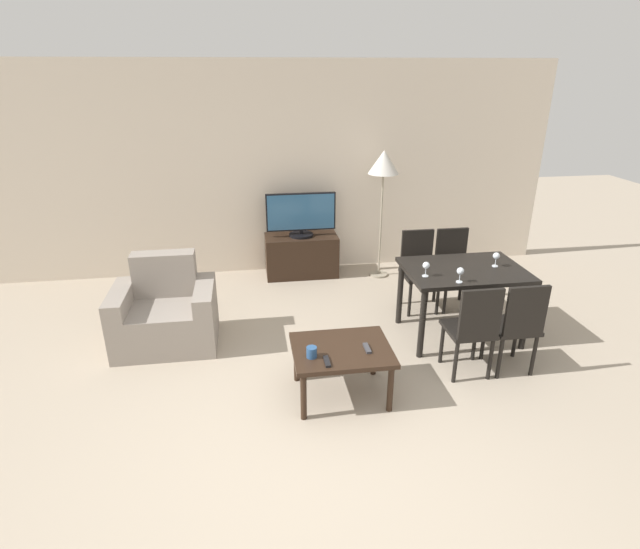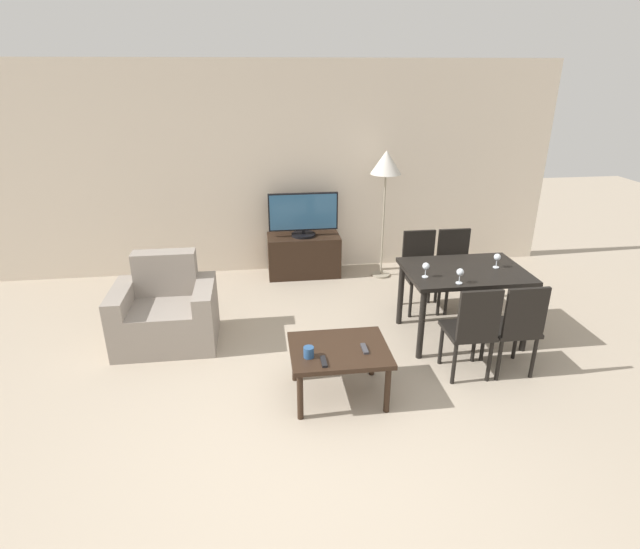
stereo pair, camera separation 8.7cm
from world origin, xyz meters
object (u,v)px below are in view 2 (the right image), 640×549
(wine_glass_right, at_px, (460,273))
(wine_glass_center, at_px, (426,267))
(dining_chair_far_left, at_px, (420,267))
(remote_secondary, at_px, (324,362))
(dining_chair_far, at_px, (455,265))
(remote_primary, at_px, (365,349))
(armchair, at_px, (166,313))
(dining_chair_near, at_px, (472,328))
(dining_table, at_px, (464,278))
(wine_glass_left, at_px, (497,258))
(tv_stand, at_px, (304,255))
(coffee_table, at_px, (339,354))
(cup_white_near, at_px, (309,352))
(dining_chair_near_right, at_px, (517,325))
(floor_lamp, at_px, (386,167))
(tv, at_px, (303,215))

(wine_glass_right, bearing_deg, wine_glass_center, 145.11)
(dining_chair_far_left, distance_m, remote_secondary, 2.22)
(dining_chair_far, height_order, remote_primary, dining_chair_far)
(armchair, height_order, dining_chair_near, dining_chair_near)
(dining_table, height_order, wine_glass_left, wine_glass_left)
(remote_primary, bearing_deg, dining_chair_far_left, 58.57)
(tv_stand, xyz_separation_m, coffee_table, (0.03, -2.71, 0.13))
(dining_chair_near, height_order, cup_white_near, dining_chair_near)
(dining_chair_far, bearing_deg, dining_table, -105.92)
(tv_stand, bearing_deg, dining_chair_far_left, -43.48)
(dining_chair_far_left, xyz_separation_m, wine_glass_left, (0.53, -0.72, 0.35))
(cup_white_near, bearing_deg, dining_chair_near, 8.74)
(wine_glass_left, distance_m, wine_glass_center, 0.79)
(dining_chair_far_left, height_order, wine_glass_left, dining_chair_far_left)
(dining_table, relative_size, dining_chair_near_right, 1.31)
(armchair, distance_m, tv_stand, 2.21)
(coffee_table, distance_m, wine_glass_right, 1.38)
(floor_lamp, height_order, remote_primary, floor_lamp)
(floor_lamp, bearing_deg, tv_stand, 170.40)
(tv, bearing_deg, remote_secondary, -92.54)
(tv, bearing_deg, dining_chair_near, -64.91)
(wine_glass_center, distance_m, wine_glass_right, 0.32)
(floor_lamp, bearing_deg, dining_table, -76.77)
(wine_glass_center, bearing_deg, dining_chair_near, -66.79)
(armchair, height_order, tv, tv)
(tv_stand, bearing_deg, remote_primary, -85.31)
(tv_stand, height_order, wine_glass_left, wine_glass_left)
(dining_chair_far, xyz_separation_m, wine_glass_right, (-0.40, -1.04, 0.35))
(remote_primary, xyz_separation_m, wine_glass_right, (1.00, 0.57, 0.38))
(coffee_table, relative_size, dining_chair_near_right, 0.90)
(dining_chair_far, height_order, wine_glass_center, dining_chair_far)
(coffee_table, distance_m, dining_chair_near_right, 1.61)
(remote_secondary, height_order, wine_glass_center, wine_glass_center)
(dining_chair_far, bearing_deg, coffee_table, -135.68)
(armchair, relative_size, dining_chair_near_right, 1.09)
(tv, height_order, dining_chair_far, tv)
(remote_secondary, bearing_deg, coffee_table, 52.32)
(armchair, height_order, dining_chair_far, dining_chair_far)
(coffee_table, height_order, cup_white_near, cup_white_near)
(armchair, bearing_deg, dining_chair_far_left, 8.92)
(remote_secondary, relative_size, wine_glass_right, 1.03)
(tv_stand, relative_size, dining_chair_far_left, 1.05)
(tv_stand, distance_m, wine_glass_left, 2.62)
(dining_chair_near, height_order, dining_chair_far, same)
(remote_secondary, height_order, wine_glass_left, wine_glass_left)
(dining_chair_far, relative_size, dining_chair_far_left, 1.00)
(tv, height_order, floor_lamp, floor_lamp)
(tv, bearing_deg, dining_chair_far_left, -43.43)
(dining_chair_far, xyz_separation_m, remote_primary, (-1.40, -1.61, -0.03))
(dining_table, height_order, dining_chair_near_right, dining_chair_near_right)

